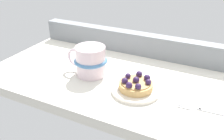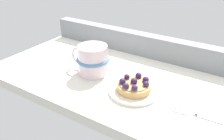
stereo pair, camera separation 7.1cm
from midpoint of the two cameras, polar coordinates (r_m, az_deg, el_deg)
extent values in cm
cube|color=silver|center=(75.94, 6.15, -3.12)|extent=(88.74, 43.24, 3.19)
cube|color=gray|center=(89.51, 12.02, 5.43)|extent=(86.97, 4.54, 8.05)
cylinder|color=silver|center=(68.12, 8.12, -5.15)|extent=(13.78, 13.78, 1.05)
cylinder|color=silver|center=(68.26, 8.10, -5.33)|extent=(7.58, 7.58, 0.53)
cylinder|color=tan|center=(67.32, 8.20, -4.08)|extent=(9.60, 9.60, 1.94)
cylinder|color=#AB854F|center=(66.74, 8.27, -3.26)|extent=(8.45, 8.45, 0.30)
sphere|color=#331E47|center=(66.38, 8.31, -2.75)|extent=(1.86, 1.86, 1.86)
sphere|color=#331E47|center=(65.67, 11.16, -3.44)|extent=(1.69, 1.69, 1.69)
sphere|color=#331E47|center=(67.62, 11.03, -2.36)|extent=(1.87, 1.87, 1.87)
sphere|color=#331E47|center=(69.27, 9.26, -1.40)|extent=(1.84, 1.84, 1.84)
sphere|color=#331E47|center=(68.21, 6.51, -1.69)|extent=(1.62, 1.62, 1.62)
sphere|color=#331E47|center=(65.94, 5.58, -2.81)|extent=(1.83, 1.83, 1.83)
sphere|color=#331E47|center=(64.00, 6.45, -3.95)|extent=(1.86, 1.86, 1.86)
sphere|color=#331E47|center=(63.39, 8.58, -4.36)|extent=(1.73, 1.73, 1.73)
cylinder|color=silver|center=(75.60, -1.92, 2.34)|extent=(9.36, 9.36, 9.48)
torus|color=#4C7FB2|center=(75.53, -1.92, 2.44)|extent=(10.54, 10.54, 1.14)
torus|color=silver|center=(78.62, -5.30, 3.29)|extent=(6.16, 0.86, 6.16)
cube|color=silver|center=(64.13, 27.39, -11.12)|extent=(11.73, 1.24, 0.60)
cube|color=silver|center=(64.09, 22.21, -9.88)|extent=(1.22, 0.62, 0.60)
cube|color=silver|center=(65.21, 19.37, -8.58)|extent=(3.51, 0.40, 0.60)
cube|color=silver|center=(64.62, 19.23, -8.93)|extent=(3.51, 0.40, 0.60)
cube|color=silver|center=(64.02, 19.08, -9.28)|extent=(3.51, 0.40, 0.60)
cube|color=silver|center=(63.43, 18.93, -9.64)|extent=(3.51, 0.40, 0.60)
camera|label=1|loc=(0.04, -87.14, 1.52)|focal=38.45mm
camera|label=2|loc=(0.04, 92.86, -1.52)|focal=38.45mm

